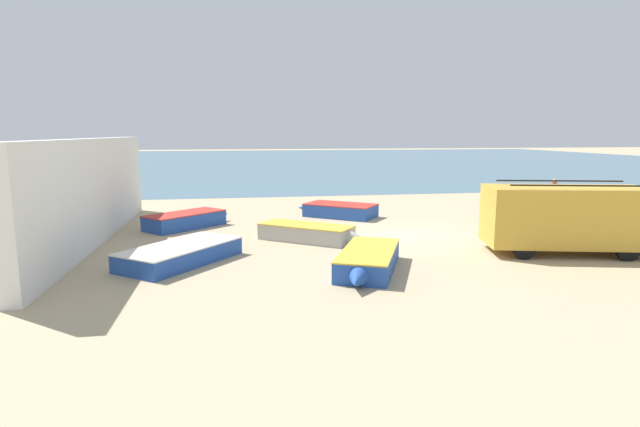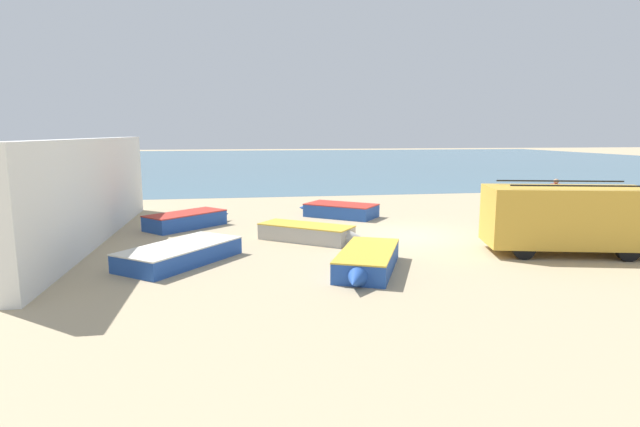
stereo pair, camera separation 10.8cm
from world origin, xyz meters
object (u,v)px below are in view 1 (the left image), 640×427
parked_van (567,217)px  fishing_rowboat_0 (310,233)px  fisherman_1 (506,204)px  fishing_rowboat_2 (338,210)px  fishing_rowboat_3 (183,253)px  fishing_rowboat_1 (188,220)px  fisherman_2 (554,194)px  fishing_rowboat_4 (368,261)px  fisherman_0 (551,202)px

parked_van → fishing_rowboat_0: bearing=171.4°
parked_van → fisherman_1: 4.15m
fishing_rowboat_0 → fishing_rowboat_2: bearing=103.9°
fishing_rowboat_3 → fisherman_1: size_ratio=2.50×
fisherman_1 → fishing_rowboat_0: bearing=-1.0°
parked_van → fishing_rowboat_1: (-12.10, 6.50, -0.87)m
fishing_rowboat_3 → fisherman_2: 16.43m
fishing_rowboat_2 → fishing_rowboat_4: size_ratio=0.90×
fishing_rowboat_1 → fisherman_0: (14.37, -2.39, 0.72)m
fisherman_2 → fisherman_0: bearing=-121.6°
fisherman_1 → parked_van: bearing=77.2°
fishing_rowboat_0 → fisherman_0: bearing=42.1°
fishing_rowboat_0 → fishing_rowboat_3: size_ratio=0.90×
fishing_rowboat_0 → fishing_rowboat_4: fishing_rowboat_4 is taller
fishing_rowboat_0 → fisherman_0: size_ratio=2.18×
parked_van → fisherman_2: size_ratio=3.00×
fisherman_0 → fisherman_2: bearing=-16.1°
fishing_rowboat_3 → fisherman_2: bearing=-32.9°
parked_van → fishing_rowboat_0: parked_van is taller
fisherman_0 → fisherman_1: 1.94m
fishing_rowboat_2 → fishing_rowboat_3: size_ratio=0.88×
fishing_rowboat_3 → fisherman_0: (14.00, 3.20, 0.76)m
fishing_rowboat_1 → fisherman_2: fisherman_2 is taller
parked_van → fisherman_0: parked_van is taller
parked_van → fisherman_1: size_ratio=3.17×
fishing_rowboat_4 → fisherman_1: fisherman_1 is taller
fishing_rowboat_1 → fishing_rowboat_3: (0.37, -5.60, -0.04)m
fishing_rowboat_4 → fisherman_0: size_ratio=2.36×
fishing_rowboat_4 → fishing_rowboat_0: bearing=-142.7°
fisherman_1 → fisherman_2: bearing=-157.6°
fishing_rowboat_4 → parked_van: bearing=121.5°
fishing_rowboat_0 → parked_van: bearing=14.2°
fishing_rowboat_2 → fisherman_0: 8.84m
fishing_rowboat_1 → parked_van: bearing=-70.8°
fishing_rowboat_3 → fishing_rowboat_4: size_ratio=1.02×
fishing_rowboat_2 → fisherman_2: (9.42, -1.83, 0.75)m
fishing_rowboat_4 → fisherman_1: bearing=149.5°
fishing_rowboat_3 → fishing_rowboat_2: bearing=-2.3°
parked_van → fishing_rowboat_1: size_ratio=1.51×
fisherman_0 → fisherman_2: 2.59m
fishing_rowboat_2 → fisherman_0: (7.89, -3.92, 0.73)m
fishing_rowboat_3 → fisherman_1: fisherman_1 is taller
parked_van → fisherman_1: parked_van is taller
parked_van → fisherman_2: parked_van is taller
fisherman_2 → fishing_rowboat_1: bearing=-176.5°
parked_van → fishing_rowboat_0: (-7.65, 3.12, -0.88)m
fishing_rowboat_1 → fisherman_2: size_ratio=1.99×
parked_van → fishing_rowboat_2: bearing=138.6°
fisherman_0 → fisherman_1: size_ratio=1.04×
parked_van → fisherman_0: 4.69m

